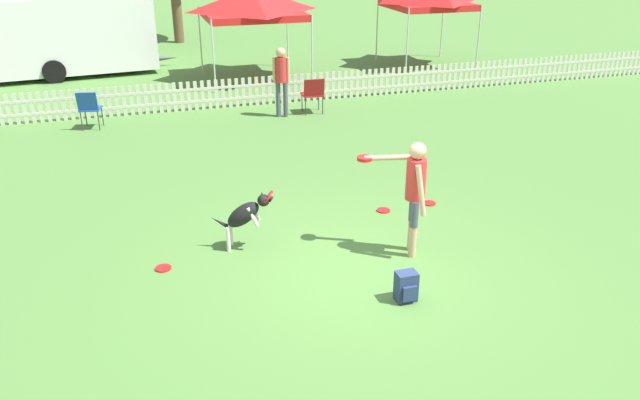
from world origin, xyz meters
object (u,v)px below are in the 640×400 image
at_px(canopy_tent_main, 252,3).
at_px(backpack_on_grass, 406,287).
at_px(frisbee_midfield, 163,268).
at_px(spectator_standing, 281,75).
at_px(handler_person, 413,185).
at_px(folding_chair_center, 89,106).
at_px(frisbee_near_dog, 429,203).
at_px(leaping_dog, 245,214).
at_px(equipment_trailer, 69,33).
at_px(folding_chair_blue_left, 313,92).
at_px(frisbee_near_handler, 384,210).

bearing_deg(canopy_tent_main, backpack_on_grass, -93.18).
xyz_separation_m(frisbee_midfield, backpack_on_grass, (2.90, -1.72, 0.19)).
bearing_deg(spectator_standing, backpack_on_grass, 100.93).
bearing_deg(handler_person, folding_chair_center, 51.23).
relative_size(frisbee_near_dog, folding_chair_center, 0.25).
height_order(leaping_dog, equipment_trailer, equipment_trailer).
xyz_separation_m(leaping_dog, equipment_trailer, (-2.98, 13.24, 0.71)).
bearing_deg(backpack_on_grass, leaping_dog, 130.16).
xyz_separation_m(leaping_dog, folding_chair_center, (-2.33, 6.83, -0.02)).
xyz_separation_m(frisbee_near_dog, spectator_standing, (-1.13, 5.88, 1.02)).
bearing_deg(frisbee_midfield, folding_chair_center, 98.75).
height_order(handler_person, folding_chair_blue_left, handler_person).
bearing_deg(backpack_on_grass, folding_chair_blue_left, 81.22).
xyz_separation_m(canopy_tent_main, equipment_trailer, (-5.36, 2.43, -0.98)).
relative_size(handler_person, frisbee_near_handler, 7.56).
bearing_deg(spectator_standing, equipment_trailer, -38.15).
bearing_deg(leaping_dog, frisbee_near_handler, 124.55).
distance_m(frisbee_near_handler, folding_chair_blue_left, 5.99).
xyz_separation_m(frisbee_near_dog, canopy_tent_main, (-0.92, 10.16, 2.24)).
bearing_deg(frisbee_midfield, handler_person, -9.43).
relative_size(handler_person, frisbee_near_dog, 7.56).
bearing_deg(equipment_trailer, frisbee_near_handler, -72.62).
distance_m(canopy_tent_main, spectator_standing, 4.45).
relative_size(frisbee_near_dog, backpack_on_grass, 0.56).
bearing_deg(frisbee_near_handler, leaping_dog, -165.88).
bearing_deg(frisbee_near_dog, equipment_trailer, 116.50).
xyz_separation_m(frisbee_midfield, spectator_standing, (3.41, 6.78, 1.02)).
bearing_deg(spectator_standing, handler_person, 104.85).
bearing_deg(equipment_trailer, spectator_standing, -58.32).
xyz_separation_m(frisbee_near_handler, canopy_tent_main, (-0.06, 10.20, 2.24)).
xyz_separation_m(backpack_on_grass, spectator_standing, (0.51, 8.50, 0.83)).
height_order(frisbee_near_handler, backpack_on_grass, backpack_on_grass).
bearing_deg(frisbee_midfield, frisbee_near_handler, 13.21).
height_order(handler_person, equipment_trailer, equipment_trailer).
distance_m(frisbee_midfield, folding_chair_center, 7.18).
distance_m(frisbee_near_handler, equipment_trailer, 13.80).
height_order(folding_chair_center, spectator_standing, spectator_standing).
relative_size(folding_chair_blue_left, canopy_tent_main, 0.31).
bearing_deg(frisbee_near_dog, leaping_dog, -168.85).
relative_size(leaping_dog, folding_chair_center, 1.03).
xyz_separation_m(canopy_tent_main, spectator_standing, (-0.20, -4.28, -1.22)).
bearing_deg(spectator_standing, frisbee_midfield, 77.66).
height_order(leaping_dog, folding_chair_center, leaping_dog).
xyz_separation_m(backpack_on_grass, folding_chair_blue_left, (1.32, 8.53, 0.35)).
distance_m(folding_chair_blue_left, equipment_trailer, 8.99).
height_order(handler_person, spectator_standing, same).
xyz_separation_m(leaping_dog, backpack_on_grass, (1.66, -1.97, -0.37)).
relative_size(frisbee_near_handler, frisbee_near_dog, 1.00).
relative_size(canopy_tent_main, spectator_standing, 1.71).
height_order(leaping_dog, frisbee_near_dog, leaping_dog).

